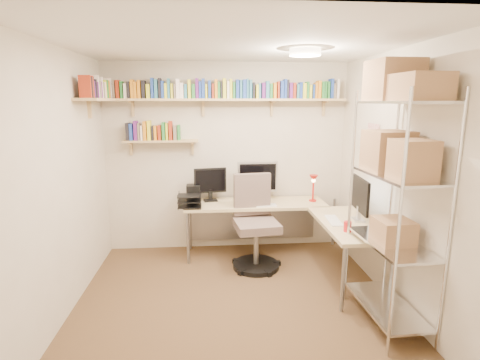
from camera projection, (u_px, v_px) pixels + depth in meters
name	position (u px, v px, depth m)	size (l,w,h in m)	color
ground	(235.00, 300.00, 3.84)	(3.20, 3.20, 0.00)	#45321D
room_shell	(235.00, 150.00, 3.52)	(3.24, 3.04, 2.52)	#C2B69E
wall_shelves	(194.00, 99.00, 4.65)	(3.12, 1.09, 0.80)	tan
corner_desk	(268.00, 208.00, 4.66)	(2.18, 1.80, 1.23)	#CDB285
office_chair	(255.00, 229.00, 4.56)	(0.60, 0.60, 1.13)	black
wire_rack	(398.00, 146.00, 3.16)	(0.48, 0.93, 2.35)	silver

